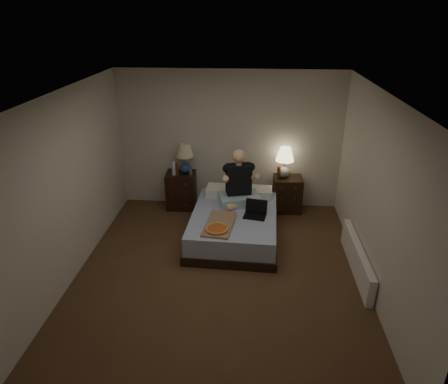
# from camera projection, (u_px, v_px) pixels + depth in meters

# --- Properties ---
(floor) EXTENTS (4.00, 4.50, 0.00)m
(floor) POSITION_uv_depth(u_px,v_px,m) (219.00, 273.00, 5.65)
(floor) COLOR brown
(floor) RESTS_ON ground
(ceiling) EXTENTS (4.00, 4.50, 0.00)m
(ceiling) POSITION_uv_depth(u_px,v_px,m) (218.00, 95.00, 4.61)
(ceiling) COLOR white
(ceiling) RESTS_ON ground
(wall_back) EXTENTS (4.00, 0.00, 2.50)m
(wall_back) POSITION_uv_depth(u_px,v_px,m) (229.00, 141.00, 7.17)
(wall_back) COLOR silver
(wall_back) RESTS_ON ground
(wall_front) EXTENTS (4.00, 0.00, 2.50)m
(wall_front) POSITION_uv_depth(u_px,v_px,m) (194.00, 314.00, 3.09)
(wall_front) COLOR silver
(wall_front) RESTS_ON ground
(wall_left) EXTENTS (0.00, 4.50, 2.50)m
(wall_left) POSITION_uv_depth(u_px,v_px,m) (68.00, 188.00, 5.26)
(wall_left) COLOR silver
(wall_left) RESTS_ON ground
(wall_right) EXTENTS (0.00, 4.50, 2.50)m
(wall_right) POSITION_uv_depth(u_px,v_px,m) (378.00, 198.00, 4.99)
(wall_right) COLOR silver
(wall_right) RESTS_ON ground
(bed) EXTENTS (1.41, 1.83, 0.44)m
(bed) POSITION_uv_depth(u_px,v_px,m) (234.00, 225.00, 6.44)
(bed) COLOR #5E7DBD
(bed) RESTS_ON floor
(nightstand_left) EXTENTS (0.54, 0.49, 0.68)m
(nightstand_left) POSITION_uv_depth(u_px,v_px,m) (182.00, 190.00, 7.42)
(nightstand_left) COLOR black
(nightstand_left) RESTS_ON floor
(nightstand_right) EXTENTS (0.52, 0.47, 0.65)m
(nightstand_right) POSITION_uv_depth(u_px,v_px,m) (287.00, 194.00, 7.30)
(nightstand_right) COLOR black
(nightstand_right) RESTS_ON floor
(lamp_left) EXTENTS (0.33, 0.33, 0.56)m
(lamp_left) POSITION_uv_depth(u_px,v_px,m) (185.00, 158.00, 7.16)
(lamp_left) COLOR navy
(lamp_left) RESTS_ON nightstand_left
(lamp_right) EXTENTS (0.35, 0.35, 0.56)m
(lamp_right) POSITION_uv_depth(u_px,v_px,m) (285.00, 163.00, 7.05)
(lamp_right) COLOR gray
(lamp_right) RESTS_ON nightstand_right
(water_bottle) EXTENTS (0.07, 0.07, 0.25)m
(water_bottle) POSITION_uv_depth(u_px,v_px,m) (174.00, 168.00, 7.13)
(water_bottle) COLOR silver
(water_bottle) RESTS_ON nightstand_left
(soda_can) EXTENTS (0.07, 0.07, 0.10)m
(soda_can) POSITION_uv_depth(u_px,v_px,m) (190.00, 172.00, 7.16)
(soda_can) COLOR #A3A39E
(soda_can) RESTS_ON nightstand_left
(beer_bottle_left) EXTENTS (0.06, 0.06, 0.23)m
(beer_bottle_left) POSITION_uv_depth(u_px,v_px,m) (177.00, 169.00, 7.14)
(beer_bottle_left) COLOR #5F250D
(beer_bottle_left) RESTS_ON nightstand_left
(beer_bottle_right) EXTENTS (0.06, 0.06, 0.23)m
(beer_bottle_right) POSITION_uv_depth(u_px,v_px,m) (279.00, 173.00, 7.06)
(beer_bottle_right) COLOR #512A0B
(beer_bottle_right) RESTS_ON nightstand_right
(person) EXTENTS (0.77, 0.67, 0.93)m
(person) POSITION_uv_depth(u_px,v_px,m) (239.00, 178.00, 6.48)
(person) COLOR black
(person) RESTS_ON bed
(laptop) EXTENTS (0.39, 0.34, 0.24)m
(laptop) POSITION_uv_depth(u_px,v_px,m) (255.00, 210.00, 6.19)
(laptop) COLOR black
(laptop) RESTS_ON bed
(pizza_box) EXTENTS (0.49, 0.80, 0.08)m
(pizza_box) POSITION_uv_depth(u_px,v_px,m) (217.00, 229.00, 5.80)
(pizza_box) COLOR #A08160
(pizza_box) RESTS_ON bed
(radiator) EXTENTS (0.10, 1.60, 0.40)m
(radiator) POSITION_uv_depth(u_px,v_px,m) (357.00, 259.00, 5.62)
(radiator) COLOR white
(radiator) RESTS_ON floor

